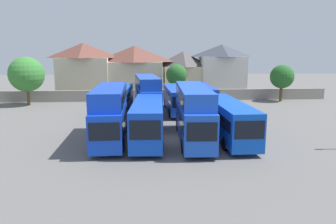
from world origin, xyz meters
The scene contains 17 objects.
ground centered at (0.00, 18.00, 0.00)m, with size 140.00×140.00×0.00m, color #605E5B.
depot_boundary_wall centered at (0.00, 23.51, 0.90)m, with size 56.00×0.50×1.80m, color gray.
bus_1 centered at (-5.29, -0.19, 2.70)m, with size 2.74×10.36×4.79m.
bus_2 centered at (-2.00, -0.26, 2.00)m, with size 3.10×11.07×3.51m.
bus_3 centered at (1.98, -0.29, 2.71)m, with size 3.03×11.81×4.79m.
bus_4 centered at (5.24, 0.02, 1.92)m, with size 2.61×11.84×3.36m.
bus_5 centered at (-5.46, 13.85, 1.89)m, with size 3.06×11.00×3.31m.
bus_6 centered at (-1.92, 13.34, 2.68)m, with size 3.44×11.33×4.74m.
bus_7 centered at (1.91, 13.46, 1.87)m, with size 2.81×11.51×3.26m.
bus_8 centered at (5.22, 13.49, 1.99)m, with size 2.68×10.79×3.49m.
house_terrace_left centered at (-13.27, 31.81, 4.84)m, with size 9.57×6.72×9.49m.
house_terrace_centre centered at (-4.07, 32.18, 4.59)m, with size 10.61×6.93×8.98m.
house_terrace_right centered at (5.20, 33.56, 4.10)m, with size 7.77×6.47×8.01m.
house_terrace_far_right centered at (12.64, 33.33, 4.74)m, with size 8.68×7.71×9.30m.
tree_left_of_lot centered at (3.18, 26.01, 3.99)m, with size 3.57×3.57×5.82m.
tree_behind_wall centered at (19.66, 21.51, 3.94)m, with size 3.76×3.76×5.85m.
tree_right_of_lot centered at (-19.56, 20.51, 4.58)m, with size 5.12×5.12×7.15m.
Camera 1 is at (-2.30, -27.50, 7.70)m, focal length 33.76 mm.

